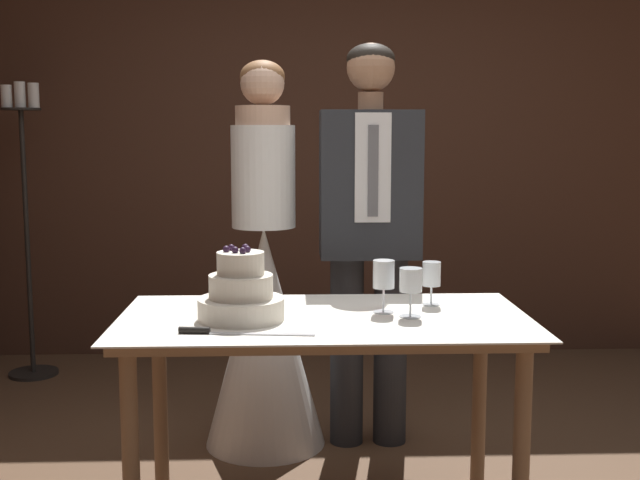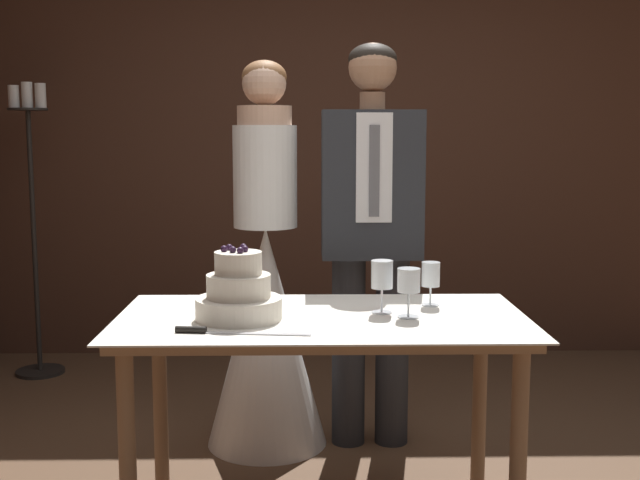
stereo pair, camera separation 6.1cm
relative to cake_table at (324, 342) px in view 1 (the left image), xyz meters
name	(u,v)px [view 1 (the left image)]	position (x,y,z in m)	size (l,w,h in m)	color
wall_back	(337,139)	(0.18, 2.34, 0.69)	(4.65, 0.12, 2.73)	#472B1E
cake_table	(324,342)	(0.00, 0.00, 0.00)	(1.44, 0.76, 0.77)	#8E6B4C
tiered_cake	(241,294)	(-0.29, -0.04, 0.18)	(0.30, 0.30, 0.26)	silver
cake_knife	(220,332)	(-0.34, -0.24, 0.10)	(0.44, 0.07, 0.02)	silver
wine_glass_near	(411,283)	(0.30, -0.02, 0.21)	(0.08, 0.08, 0.17)	silver
wine_glass_middle	(384,277)	(0.21, 0.05, 0.22)	(0.08, 0.08, 0.19)	silver
wine_glass_far	(432,275)	(0.41, 0.17, 0.20)	(0.07, 0.07, 0.16)	silver
bride	(264,309)	(-0.23, 0.77, -0.05)	(0.54, 0.54, 1.72)	white
groom	(370,222)	(0.23, 0.77, 0.34)	(0.44, 0.25, 1.79)	#282B30
candle_stand	(27,226)	(-1.62, 1.86, 0.20)	(0.28, 0.28, 1.69)	black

